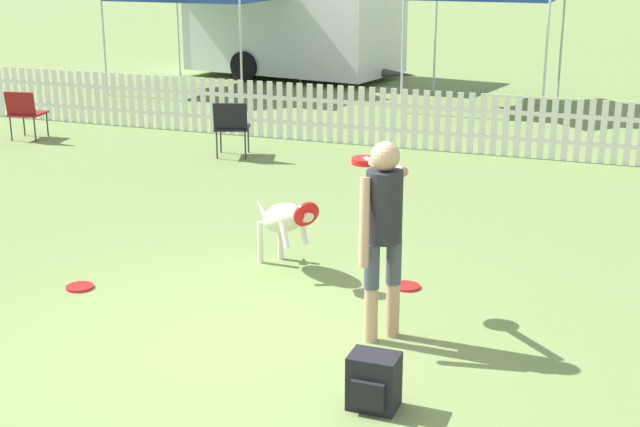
{
  "coord_description": "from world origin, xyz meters",
  "views": [
    {
      "loc": [
        2.77,
        -5.62,
        2.97
      ],
      "look_at": [
        0.21,
        1.25,
        0.75
      ],
      "focal_mm": 50.0,
      "sensor_mm": 36.0,
      "label": 1
    }
  ],
  "objects_px": {
    "frisbee_near_handler": "(80,287)",
    "folding_chair_center": "(231,124)",
    "leaping_dog": "(285,219)",
    "frisbee_near_dog": "(406,286)",
    "backpack_on_grass": "(374,382)",
    "handler_person": "(382,217)",
    "equipment_trailer": "(294,17)",
    "folding_chair_blue_left": "(25,111)"
  },
  "relations": [
    {
      "from": "leaping_dog",
      "to": "frisbee_near_handler",
      "type": "relative_size",
      "value": 3.9
    },
    {
      "from": "backpack_on_grass",
      "to": "equipment_trailer",
      "type": "height_order",
      "value": "equipment_trailer"
    },
    {
      "from": "folding_chair_blue_left",
      "to": "handler_person",
      "type": "bearing_deg",
      "value": 135.46
    },
    {
      "from": "handler_person",
      "to": "folding_chair_blue_left",
      "type": "xyz_separation_m",
      "value": [
        -7.41,
        5.18,
        -0.52
      ]
    },
    {
      "from": "backpack_on_grass",
      "to": "folding_chair_center",
      "type": "bearing_deg",
      "value": 122.99
    },
    {
      "from": "frisbee_near_handler",
      "to": "folding_chair_center",
      "type": "bearing_deg",
      "value": 100.72
    },
    {
      "from": "backpack_on_grass",
      "to": "equipment_trailer",
      "type": "bearing_deg",
      "value": 113.95
    },
    {
      "from": "handler_person",
      "to": "equipment_trailer",
      "type": "xyz_separation_m",
      "value": [
        -6.08,
        13.23,
        0.4
      ]
    },
    {
      "from": "backpack_on_grass",
      "to": "folding_chair_blue_left",
      "type": "relative_size",
      "value": 0.48
    },
    {
      "from": "handler_person",
      "to": "frisbee_near_dog",
      "type": "relative_size",
      "value": 6.41
    },
    {
      "from": "frisbee_near_dog",
      "to": "backpack_on_grass",
      "type": "xyz_separation_m",
      "value": [
        0.36,
        -2.19,
        0.18
      ]
    },
    {
      "from": "handler_person",
      "to": "folding_chair_center",
      "type": "relative_size",
      "value": 1.93
    },
    {
      "from": "frisbee_near_handler",
      "to": "handler_person",
      "type": "bearing_deg",
      "value": -0.81
    },
    {
      "from": "folding_chair_blue_left",
      "to": "folding_chair_center",
      "type": "bearing_deg",
      "value": 171.01
    },
    {
      "from": "leaping_dog",
      "to": "frisbee_near_handler",
      "type": "height_order",
      "value": "leaping_dog"
    },
    {
      "from": "frisbee_near_dog",
      "to": "folding_chair_blue_left",
      "type": "xyz_separation_m",
      "value": [
        -7.34,
        4.1,
        0.46
      ]
    },
    {
      "from": "backpack_on_grass",
      "to": "leaping_dog",
      "type": "bearing_deg",
      "value": 125.19
    },
    {
      "from": "leaping_dog",
      "to": "folding_chair_blue_left",
      "type": "bearing_deg",
      "value": -82.32
    },
    {
      "from": "frisbee_near_handler",
      "to": "frisbee_near_dog",
      "type": "height_order",
      "value": "same"
    },
    {
      "from": "frisbee_near_handler",
      "to": "frisbee_near_dog",
      "type": "bearing_deg",
      "value": 20.74
    },
    {
      "from": "leaping_dog",
      "to": "folding_chair_center",
      "type": "bearing_deg",
      "value": -106.98
    },
    {
      "from": "frisbee_near_handler",
      "to": "folding_chair_center",
      "type": "distance_m",
      "value": 5.29
    },
    {
      "from": "folding_chair_blue_left",
      "to": "equipment_trailer",
      "type": "xyz_separation_m",
      "value": [
        1.33,
        8.05,
        0.91
      ]
    },
    {
      "from": "folding_chair_blue_left",
      "to": "equipment_trailer",
      "type": "bearing_deg",
      "value": -108.96
    },
    {
      "from": "leaping_dog",
      "to": "backpack_on_grass",
      "type": "distance_m",
      "value": 2.72
    },
    {
      "from": "handler_person",
      "to": "equipment_trailer",
      "type": "relative_size",
      "value": 0.28
    },
    {
      "from": "backpack_on_grass",
      "to": "frisbee_near_handler",
      "type": "bearing_deg",
      "value": 159.9
    },
    {
      "from": "equipment_trailer",
      "to": "frisbee_near_dog",
      "type": "bearing_deg",
      "value": -53.67
    },
    {
      "from": "frisbee_near_handler",
      "to": "backpack_on_grass",
      "type": "xyz_separation_m",
      "value": [
        3.12,
        -1.14,
        0.18
      ]
    },
    {
      "from": "frisbee_near_dog",
      "to": "folding_chair_blue_left",
      "type": "relative_size",
      "value": 0.31
    },
    {
      "from": "handler_person",
      "to": "equipment_trailer",
      "type": "bearing_deg",
      "value": 65.95
    },
    {
      "from": "leaping_dog",
      "to": "frisbee_near_handler",
      "type": "distance_m",
      "value": 1.96
    },
    {
      "from": "handler_person",
      "to": "frisbee_near_dog",
      "type": "bearing_deg",
      "value": 45.31
    },
    {
      "from": "handler_person",
      "to": "frisbee_near_dog",
      "type": "distance_m",
      "value": 1.46
    },
    {
      "from": "leaping_dog",
      "to": "frisbee_near_dog",
      "type": "bearing_deg",
      "value": 130.36
    },
    {
      "from": "leaping_dog",
      "to": "frisbee_near_dog",
      "type": "height_order",
      "value": "leaping_dog"
    },
    {
      "from": "backpack_on_grass",
      "to": "folding_chair_blue_left",
      "type": "xyz_separation_m",
      "value": [
        -7.7,
        6.28,
        0.28
      ]
    },
    {
      "from": "frisbee_near_handler",
      "to": "equipment_trailer",
      "type": "bearing_deg",
      "value": 103.82
    },
    {
      "from": "handler_person",
      "to": "frisbee_near_handler",
      "type": "bearing_deg",
      "value": 130.45
    },
    {
      "from": "handler_person",
      "to": "folding_chair_center",
      "type": "distance_m",
      "value": 6.49
    },
    {
      "from": "frisbee_near_handler",
      "to": "folding_chair_blue_left",
      "type": "bearing_deg",
      "value": 131.66
    },
    {
      "from": "folding_chair_center",
      "to": "handler_person",
      "type": "bearing_deg",
      "value": 107.37
    }
  ]
}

